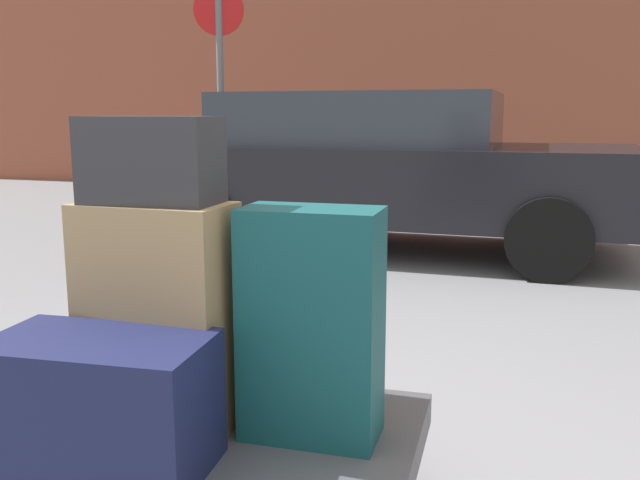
# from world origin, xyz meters

# --- Properties ---
(luggage_cart) EXTENTS (1.17, 0.88, 0.34)m
(luggage_cart) POSITION_xyz_m (0.00, 0.00, 0.27)
(luggage_cart) COLOR #4C4C51
(luggage_cart) RESTS_ON ground_plane
(suitcase_tan_rear_left) EXTENTS (0.45, 0.26, 0.66)m
(suitcase_tan_rear_left) POSITION_xyz_m (-0.16, 0.01, 0.67)
(suitcase_tan_rear_left) COLOR #9E7F56
(suitcase_tan_rear_left) RESTS_ON luggage_cart
(suitcase_teal_front_left) EXTENTS (0.38, 0.21, 0.65)m
(suitcase_teal_front_left) POSITION_xyz_m (0.28, 0.06, 0.67)
(suitcase_teal_front_left) COLOR #144C51
(suitcase_teal_front_left) RESTS_ON luggage_cart
(duffel_bag_navy_front_right) EXTENTS (0.57, 0.34, 0.35)m
(duffel_bag_navy_front_right) POSITION_xyz_m (-0.19, -0.26, 0.51)
(duffel_bag_navy_front_right) COLOR #191E47
(duffel_bag_navy_front_right) RESTS_ON luggage_cart
(suitcase_maroon_center) EXTENTS (0.38, 0.28, 0.57)m
(suitcase_maroon_center) POSITION_xyz_m (0.03, 0.28, 0.62)
(suitcase_maroon_center) COLOR maroon
(suitcase_maroon_center) RESTS_ON luggage_cart
(duffel_bag_charcoal_topmost_pile) EXTENTS (0.37, 0.20, 0.24)m
(duffel_bag_charcoal_topmost_pile) POSITION_xyz_m (-0.16, 0.01, 1.12)
(duffel_bag_charcoal_topmost_pile) COLOR #2D2D33
(duffel_bag_charcoal_topmost_pile) RESTS_ON suitcase_tan_rear_left
(parked_car) EXTENTS (4.38, 2.09, 1.42)m
(parked_car) POSITION_xyz_m (-0.33, 4.56, 0.76)
(parked_car) COLOR black
(parked_car) RESTS_ON ground_plane
(no_parking_sign) EXTENTS (0.49, 0.16, 2.50)m
(no_parking_sign) POSITION_xyz_m (-2.04, 4.92, 1.54)
(no_parking_sign) COLOR slate
(no_parking_sign) RESTS_ON ground_plane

